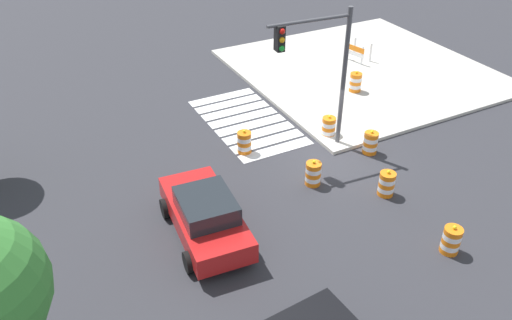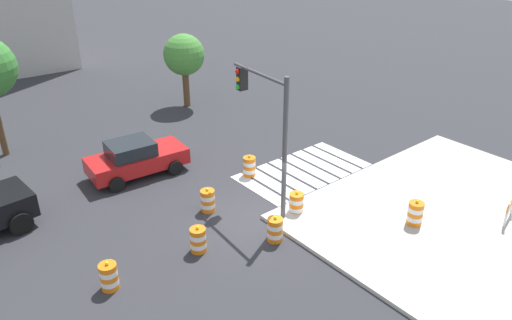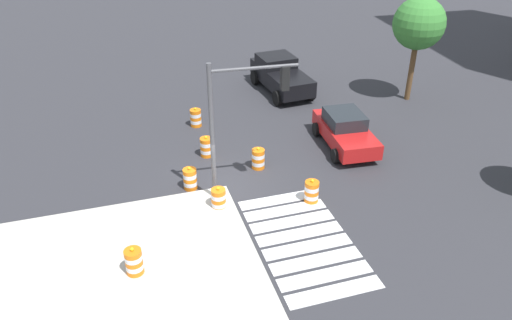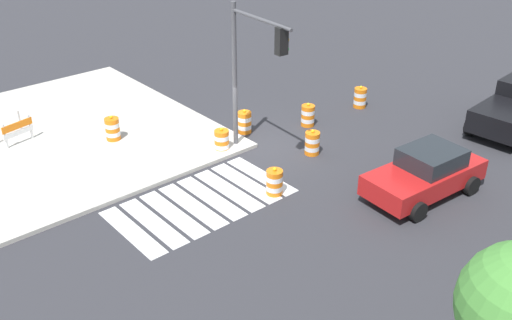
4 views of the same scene
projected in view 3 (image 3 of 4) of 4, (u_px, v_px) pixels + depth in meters
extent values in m
plane|color=#2D2D33|center=(226.00, 189.00, 20.49)|extent=(120.00, 120.00, 0.00)
cube|color=silver|center=(279.00, 200.00, 19.81)|extent=(0.60, 3.20, 0.02)
cube|color=silver|center=(285.00, 210.00, 19.19)|extent=(0.60, 3.20, 0.02)
cube|color=silver|center=(292.00, 222.00, 18.57)|extent=(0.60, 3.20, 0.02)
cube|color=silver|center=(299.00, 234.00, 17.95)|extent=(0.60, 3.20, 0.02)
cube|color=silver|center=(307.00, 247.00, 17.33)|extent=(0.60, 3.20, 0.02)
cube|color=silver|center=(316.00, 261.00, 16.72)|extent=(0.60, 3.20, 0.02)
cube|color=silver|center=(325.00, 276.00, 16.10)|extent=(0.60, 3.20, 0.02)
cube|color=silver|center=(335.00, 292.00, 15.48)|extent=(0.60, 3.20, 0.02)
cube|color=red|center=(345.00, 133.00, 23.32)|extent=(4.44, 2.19, 0.70)
cube|color=#1E2328|center=(345.00, 118.00, 23.21)|extent=(2.03, 1.75, 0.60)
cylinder|color=black|center=(375.00, 151.00, 22.54)|extent=(0.68, 0.29, 0.66)
cylinder|color=black|center=(336.00, 156.00, 22.18)|extent=(0.68, 0.29, 0.66)
cylinder|color=black|center=(353.00, 126.00, 24.81)|extent=(0.68, 0.29, 0.66)
cylinder|color=black|center=(316.00, 129.00, 24.46)|extent=(0.68, 0.29, 0.66)
cube|color=black|center=(291.00, 85.00, 28.06)|extent=(2.64, 2.18, 0.90)
cube|color=black|center=(276.00, 68.00, 29.59)|extent=(2.05, 2.14, 1.50)
cube|color=black|center=(269.00, 67.00, 30.63)|extent=(1.54, 2.00, 0.90)
cylinder|color=black|center=(255.00, 78.00, 30.29)|extent=(0.86, 0.36, 0.84)
cylinder|color=black|center=(286.00, 73.00, 30.93)|extent=(0.86, 0.36, 0.84)
cylinder|color=black|center=(278.00, 98.00, 27.56)|extent=(0.86, 0.36, 0.84)
cylinder|color=black|center=(310.00, 93.00, 28.20)|extent=(0.86, 0.36, 0.84)
cylinder|color=orange|center=(311.00, 199.00, 19.69)|extent=(0.56, 0.56, 0.18)
cylinder|color=white|center=(311.00, 195.00, 19.60)|extent=(0.56, 0.56, 0.18)
cylinder|color=orange|center=(312.00, 192.00, 19.51)|extent=(0.56, 0.56, 0.18)
cylinder|color=white|center=(312.00, 188.00, 19.42)|extent=(0.56, 0.56, 0.18)
cylinder|color=orange|center=(312.00, 184.00, 19.33)|extent=(0.56, 0.56, 0.18)
sphere|color=yellow|center=(312.00, 181.00, 19.25)|extent=(0.12, 0.12, 0.12)
cylinder|color=orange|center=(196.00, 124.00, 25.49)|extent=(0.56, 0.56, 0.18)
cylinder|color=white|center=(196.00, 121.00, 25.39)|extent=(0.56, 0.56, 0.18)
cylinder|color=orange|center=(196.00, 118.00, 25.30)|extent=(0.56, 0.56, 0.18)
cylinder|color=white|center=(196.00, 115.00, 25.21)|extent=(0.56, 0.56, 0.18)
cylinder|color=orange|center=(195.00, 111.00, 25.12)|extent=(0.56, 0.56, 0.18)
sphere|color=yellow|center=(195.00, 109.00, 25.05)|extent=(0.12, 0.12, 0.12)
cylinder|color=orange|center=(219.00, 207.00, 19.23)|extent=(0.56, 0.56, 0.18)
cylinder|color=white|center=(219.00, 203.00, 19.14)|extent=(0.56, 0.56, 0.18)
cylinder|color=orange|center=(219.00, 199.00, 19.05)|extent=(0.56, 0.56, 0.18)
cylinder|color=white|center=(218.00, 196.00, 18.96)|extent=(0.56, 0.56, 0.18)
cylinder|color=orange|center=(218.00, 192.00, 18.87)|extent=(0.56, 0.56, 0.18)
sphere|color=yellow|center=(218.00, 188.00, 18.79)|extent=(0.12, 0.12, 0.12)
cylinder|color=orange|center=(258.00, 166.00, 21.90)|extent=(0.56, 0.56, 0.18)
cylinder|color=white|center=(258.00, 162.00, 21.81)|extent=(0.56, 0.56, 0.18)
cylinder|color=orange|center=(258.00, 159.00, 21.72)|extent=(0.56, 0.56, 0.18)
cylinder|color=white|center=(258.00, 155.00, 21.63)|extent=(0.56, 0.56, 0.18)
cylinder|color=orange|center=(258.00, 152.00, 21.54)|extent=(0.56, 0.56, 0.18)
sphere|color=yellow|center=(258.00, 149.00, 21.46)|extent=(0.12, 0.12, 0.12)
cylinder|color=orange|center=(191.00, 186.00, 20.49)|extent=(0.56, 0.56, 0.18)
cylinder|color=white|center=(190.00, 183.00, 20.40)|extent=(0.56, 0.56, 0.18)
cylinder|color=orange|center=(190.00, 179.00, 20.31)|extent=(0.56, 0.56, 0.18)
cylinder|color=white|center=(190.00, 175.00, 20.22)|extent=(0.56, 0.56, 0.18)
cylinder|color=orange|center=(190.00, 171.00, 20.13)|extent=(0.56, 0.56, 0.18)
sphere|color=yellow|center=(189.00, 168.00, 20.06)|extent=(0.12, 0.12, 0.12)
cylinder|color=orange|center=(207.00, 154.00, 22.82)|extent=(0.56, 0.56, 0.18)
cylinder|color=white|center=(207.00, 151.00, 22.73)|extent=(0.56, 0.56, 0.18)
cylinder|color=orange|center=(206.00, 147.00, 22.64)|extent=(0.56, 0.56, 0.18)
cylinder|color=white|center=(206.00, 144.00, 22.55)|extent=(0.56, 0.56, 0.18)
cylinder|color=orange|center=(206.00, 140.00, 22.46)|extent=(0.56, 0.56, 0.18)
sphere|color=yellow|center=(206.00, 137.00, 22.38)|extent=(0.12, 0.12, 0.12)
cylinder|color=orange|center=(135.00, 270.00, 15.99)|extent=(0.56, 0.56, 0.18)
cylinder|color=white|center=(135.00, 266.00, 15.90)|extent=(0.56, 0.56, 0.18)
cylinder|color=orange|center=(134.00, 262.00, 15.81)|extent=(0.56, 0.56, 0.18)
cylinder|color=white|center=(133.00, 257.00, 15.72)|extent=(0.56, 0.56, 0.18)
cylinder|color=orange|center=(133.00, 253.00, 15.63)|extent=(0.56, 0.56, 0.18)
sphere|color=yellow|center=(132.00, 249.00, 15.55)|extent=(0.12, 0.12, 0.12)
cylinder|color=#4C4C51|center=(212.00, 135.00, 18.38)|extent=(0.18, 0.18, 5.50)
cylinder|color=#4C4C51|center=(254.00, 68.00, 17.44)|extent=(0.38, 3.20, 0.12)
cube|color=black|center=(285.00, 78.00, 17.88)|extent=(0.38, 0.31, 0.90)
sphere|color=red|center=(284.00, 68.00, 17.89)|extent=(0.20, 0.20, 0.20)
sphere|color=#F2A514|center=(283.00, 76.00, 18.04)|extent=(0.20, 0.20, 0.20)
sphere|color=green|center=(283.00, 84.00, 18.19)|extent=(0.20, 0.20, 0.20)
cylinder|color=brown|center=(411.00, 71.00, 27.68)|extent=(0.30, 0.30, 3.35)
sphere|color=#387F33|center=(419.00, 23.00, 26.34)|extent=(2.77, 2.77, 2.77)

